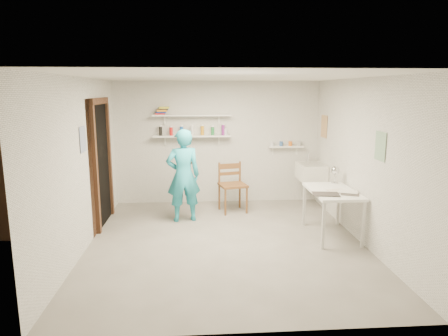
{
  "coord_description": "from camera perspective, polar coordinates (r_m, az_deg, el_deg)",
  "views": [
    {
      "loc": [
        -0.41,
        -5.57,
        2.22
      ],
      "look_at": [
        0.0,
        0.4,
        1.05
      ],
      "focal_mm": 32.0,
      "sensor_mm": 36.0,
      "label": 1
    }
  ],
  "objects": [
    {
      "name": "floor",
      "position": [
        6.02,
        0.27,
        -10.69
      ],
      "size": [
        4.0,
        4.5,
        0.02
      ],
      "primitive_type": "cube",
      "color": "slate",
      "rests_on": "ground"
    },
    {
      "name": "ceiling",
      "position": [
        5.59,
        0.29,
        13.0
      ],
      "size": [
        4.0,
        4.5,
        0.02
      ],
      "primitive_type": "cube",
      "color": "silver",
      "rests_on": "wall_back"
    },
    {
      "name": "wall_back",
      "position": [
        7.91,
        -0.93,
        3.65
      ],
      "size": [
        4.0,
        0.02,
        2.4
      ],
      "primitive_type": "cube",
      "color": "silver",
      "rests_on": "ground"
    },
    {
      "name": "wall_front",
      "position": [
        3.49,
        3.02,
        -5.94
      ],
      "size": [
        4.0,
        0.02,
        2.4
      ],
      "primitive_type": "cube",
      "color": "silver",
      "rests_on": "ground"
    },
    {
      "name": "wall_left",
      "position": [
        5.89,
        -19.63,
        0.43
      ],
      "size": [
        0.02,
        4.5,
        2.4
      ],
      "primitive_type": "cube",
      "color": "silver",
      "rests_on": "ground"
    },
    {
      "name": "wall_right",
      "position": [
        6.16,
        19.26,
        0.9
      ],
      "size": [
        0.02,
        4.5,
        2.4
      ],
      "primitive_type": "cube",
      "color": "silver",
      "rests_on": "ground"
    },
    {
      "name": "doorway_recess",
      "position": [
        6.92,
        -17.06,
        0.41
      ],
      "size": [
        0.02,
        0.9,
        2.0
      ],
      "primitive_type": "cube",
      "color": "black",
      "rests_on": "wall_left"
    },
    {
      "name": "corridor_box",
      "position": [
        7.11,
        -22.67,
        0.72
      ],
      "size": [
        1.4,
        1.5,
        2.1
      ],
      "primitive_type": "cube",
      "color": "brown",
      "rests_on": "ground"
    },
    {
      "name": "door_lintel",
      "position": [
        6.81,
        -17.4,
        9.13
      ],
      "size": [
        0.06,
        1.05,
        0.1
      ],
      "primitive_type": "cube",
      "color": "brown",
      "rests_on": "wall_left"
    },
    {
      "name": "door_jamb_near",
      "position": [
        6.44,
        -17.88,
        -0.41
      ],
      "size": [
        0.06,
        0.1,
        2.0
      ],
      "primitive_type": "cube",
      "color": "brown",
      "rests_on": "ground"
    },
    {
      "name": "door_jamb_far",
      "position": [
        7.39,
        -16.05,
        1.12
      ],
      "size": [
        0.06,
        0.1,
        2.0
      ],
      "primitive_type": "cube",
      "color": "brown",
      "rests_on": "ground"
    },
    {
      "name": "shelf_lower",
      "position": [
        7.75,
        -4.59,
        4.58
      ],
      "size": [
        1.5,
        0.22,
        0.03
      ],
      "primitive_type": "cube",
      "color": "white",
      "rests_on": "wall_back"
    },
    {
      "name": "shelf_upper",
      "position": [
        7.72,
        -4.63,
        7.53
      ],
      "size": [
        1.5,
        0.22,
        0.03
      ],
      "primitive_type": "cube",
      "color": "white",
      "rests_on": "wall_back"
    },
    {
      "name": "ledge_shelf",
      "position": [
        8.02,
        8.8,
        3.04
      ],
      "size": [
        0.7,
        0.14,
        0.03
      ],
      "primitive_type": "cube",
      "color": "white",
      "rests_on": "wall_back"
    },
    {
      "name": "poster_left",
      "position": [
        5.88,
        -19.51,
        3.88
      ],
      "size": [
        0.01,
        0.28,
        0.36
      ],
      "primitive_type": "cube",
      "color": "#334C7F",
      "rests_on": "wall_left"
    },
    {
      "name": "poster_right_a",
      "position": [
        7.78,
        14.1,
        5.79
      ],
      "size": [
        0.01,
        0.34,
        0.42
      ],
      "primitive_type": "cube",
      "color": "#995933",
      "rests_on": "wall_right"
    },
    {
      "name": "poster_right_b",
      "position": [
        5.62,
        21.43,
        2.92
      ],
      "size": [
        0.01,
        0.3,
        0.38
      ],
      "primitive_type": "cube",
      "color": "#3F724C",
      "rests_on": "wall_right"
    },
    {
      "name": "belfast_sink",
      "position": [
        7.74,
        12.36,
        -0.53
      ],
      "size": [
        0.48,
        0.6,
        0.3
      ],
      "primitive_type": "cube",
      "color": "white",
      "rests_on": "wall_right"
    },
    {
      "name": "man",
      "position": [
        6.81,
        -5.83,
        -1.08
      ],
      "size": [
        0.64,
        0.48,
        1.59
      ],
      "primitive_type": "imported",
      "rotation": [
        0.0,
        0.0,
        3.33
      ],
      "color": "#25A4BD",
      "rests_on": "ground"
    },
    {
      "name": "wall_clock",
      "position": [
        6.97,
        -5.48,
        1.43
      ],
      "size": [
        0.29,
        0.09,
        0.29
      ],
      "primitive_type": "cylinder",
      "rotation": [
        1.57,
        0.0,
        0.19
      ],
      "color": "beige",
      "rests_on": "man"
    },
    {
      "name": "wooden_chair",
      "position": [
        7.35,
        1.27,
        -2.46
      ],
      "size": [
        0.56,
        0.54,
        1.01
      ],
      "primitive_type": "cube",
      "rotation": [
        0.0,
        0.0,
        0.23
      ],
      "color": "brown",
      "rests_on": "ground"
    },
    {
      "name": "work_table",
      "position": [
        6.38,
        15.11,
        -6.26
      ],
      "size": [
        0.66,
        1.09,
        0.73
      ],
      "primitive_type": "cube",
      "color": "white",
      "rests_on": "ground"
    },
    {
      "name": "desk_lamp",
      "position": [
        6.69,
        15.61,
        -0.31
      ],
      "size": [
        0.14,
        0.14,
        0.14
      ],
      "primitive_type": "sphere",
      "color": "silver",
      "rests_on": "work_table"
    },
    {
      "name": "spray_cans",
      "position": [
        7.74,
        -4.6,
        5.31
      ],
      "size": [
        1.26,
        0.06,
        0.17
      ],
      "color": "black",
      "rests_on": "shelf_lower"
    },
    {
      "name": "book_stack",
      "position": [
        7.74,
        -8.83,
        8.07
      ],
      "size": [
        0.26,
        0.14,
        0.14
      ],
      "color": "red",
      "rests_on": "shelf_upper"
    },
    {
      "name": "ledge_pots",
      "position": [
        8.01,
        8.81,
        3.46
      ],
      "size": [
        0.48,
        0.07,
        0.09
      ],
      "color": "silver",
      "rests_on": "ledge_shelf"
    },
    {
      "name": "papers",
      "position": [
        6.28,
        15.28,
        -2.99
      ],
      "size": [
        0.3,
        0.22,
        0.02
      ],
      "color": "silver",
      "rests_on": "work_table"
    }
  ]
}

